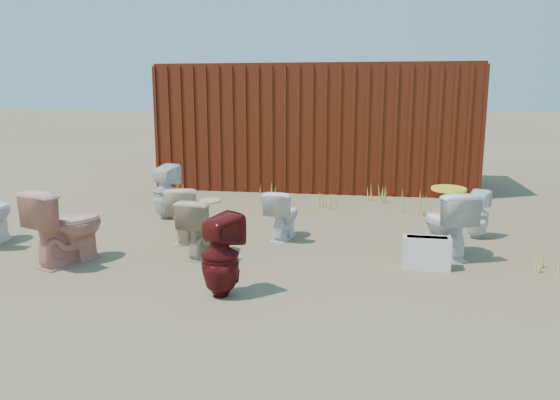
% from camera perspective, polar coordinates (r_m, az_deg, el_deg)
% --- Properties ---
extents(ground, '(100.00, 100.00, 0.00)m').
position_cam_1_polar(ground, '(6.37, -0.92, -5.90)').
color(ground, brown).
rests_on(ground, ground).
extents(shipping_container, '(6.00, 2.40, 2.40)m').
position_cam_1_polar(shipping_container, '(11.26, 4.02, 7.75)').
color(shipping_container, '#53180D').
rests_on(shipping_container, ground).
extents(toilet_front_pink, '(0.76, 0.95, 0.85)m').
position_cam_1_polar(toilet_front_pink, '(6.46, -21.38, -2.52)').
color(toilet_front_pink, '#E09481').
rests_on(toilet_front_pink, ground).
extents(toilet_front_c, '(0.46, 0.68, 0.64)m').
position_cam_1_polar(toilet_front_c, '(7.07, 0.31, -1.49)').
color(toilet_front_c, white).
rests_on(toilet_front_c, ground).
extents(toilet_front_maroon, '(0.50, 0.50, 0.78)m').
position_cam_1_polar(toilet_front_maroon, '(5.08, -6.25, -5.81)').
color(toilet_front_maroon, '#530E0F').
rests_on(toilet_front_maroon, ground).
extents(toilet_back_a, '(0.47, 0.47, 0.82)m').
position_cam_1_polar(toilet_back_a, '(8.35, -11.89, 0.85)').
color(toilet_back_a, silver).
rests_on(toilet_back_a, ground).
extents(toilet_back_beige_left, '(0.50, 0.73, 0.69)m').
position_cam_1_polar(toilet_back_beige_left, '(6.36, -7.99, -2.82)').
color(toilet_back_beige_left, '#C2AA8E').
rests_on(toilet_back_beige_left, ground).
extents(toilet_back_beige_right, '(0.55, 0.77, 0.71)m').
position_cam_1_polar(toilet_back_beige_right, '(7.06, -10.05, -1.37)').
color(toilet_back_beige_right, beige).
rests_on(toilet_back_beige_right, ground).
extents(toilet_back_yellowlid, '(0.67, 0.86, 0.78)m').
position_cam_1_polar(toilet_back_yellowlid, '(6.59, 17.02, -2.32)').
color(toilet_back_yellowlid, silver).
rests_on(toilet_back_yellowlid, ground).
extents(toilet_back_e, '(0.38, 0.38, 0.63)m').
position_cam_1_polar(toilet_back_e, '(7.52, 19.94, -1.43)').
color(toilet_back_e, white).
rests_on(toilet_back_e, ground).
extents(yellow_lid, '(0.39, 0.49, 0.02)m').
position_cam_1_polar(yellow_lid, '(6.51, 17.22, 1.11)').
color(yellow_lid, yellow).
rests_on(yellow_lid, toilet_back_yellowlid).
extents(loose_tank, '(0.50, 0.21, 0.35)m').
position_cam_1_polar(loose_tank, '(6.10, 15.05, -5.34)').
color(loose_tank, silver).
rests_on(loose_tank, ground).
extents(loose_lid_near, '(0.45, 0.54, 0.02)m').
position_cam_1_polar(loose_lid_near, '(9.58, -10.91, -0.20)').
color(loose_lid_near, tan).
rests_on(loose_lid_near, ground).
extents(loose_lid_far, '(0.40, 0.50, 0.02)m').
position_cam_1_polar(loose_lid_far, '(9.59, -7.33, -0.08)').
color(loose_lid_far, '#C9B992').
rests_on(loose_lid_far, ground).
extents(weed_clump_a, '(0.36, 0.36, 0.29)m').
position_cam_1_polar(weed_clump_a, '(9.96, -11.09, 0.99)').
color(weed_clump_a, '#AB9944').
rests_on(weed_clump_a, ground).
extents(weed_clump_b, '(0.32, 0.32, 0.27)m').
position_cam_1_polar(weed_clump_b, '(8.97, 4.84, -0.01)').
color(weed_clump_b, '#AB9944').
rests_on(weed_clump_b, ground).
extents(weed_clump_c, '(0.36, 0.36, 0.34)m').
position_cam_1_polar(weed_clump_c, '(8.79, 13.71, -0.29)').
color(weed_clump_c, '#AB9944').
rests_on(weed_clump_c, ground).
extents(weed_clump_d, '(0.30, 0.30, 0.28)m').
position_cam_1_polar(weed_clump_d, '(9.70, -1.41, 0.89)').
color(weed_clump_d, '#AB9944').
rests_on(weed_clump_d, ground).
extents(weed_clump_e, '(0.34, 0.34, 0.28)m').
position_cam_1_polar(weed_clump_e, '(9.64, 10.02, 0.68)').
color(weed_clump_e, '#AB9944').
rests_on(weed_clump_e, ground).
extents(weed_clump_f, '(0.28, 0.28, 0.24)m').
position_cam_1_polar(weed_clump_f, '(6.49, 25.76, -5.59)').
color(weed_clump_f, '#AB9944').
rests_on(weed_clump_f, ground).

